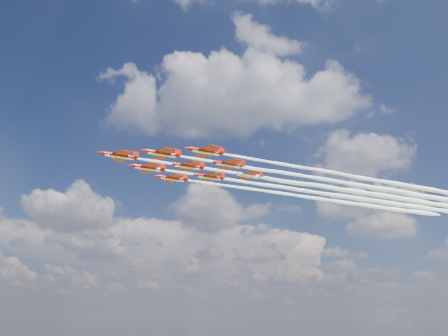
{
  "coord_description": "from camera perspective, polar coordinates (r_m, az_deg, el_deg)",
  "views": [
    {
      "loc": [
        33.88,
        -116.64,
        31.45
      ],
      "look_at": [
        11.61,
        3.09,
        73.02
      ],
      "focal_mm": 35.0,
      "sensor_mm": 36.0,
      "label": 1
    }
  ],
  "objects": [
    {
      "name": "jet_row3_port",
      "position": [
        150.29,
        17.65,
        -1.27
      ],
      "size": [
        97.61,
        72.96,
        2.94
      ],
      "rotation": [
        0.0,
        0.0,
        0.64
      ],
      "color": "#B11009"
    },
    {
      "name": "jet_row3_starb",
      "position": [
        170.3,
        11.39,
        -3.81
      ],
      "size": [
        97.61,
        72.96,
        2.94
      ],
      "rotation": [
        0.0,
        0.0,
        0.64
      ],
      "color": "#B11009"
    },
    {
      "name": "jet_row2_port",
      "position": [
        148.59,
        12.94,
        -1.49
      ],
      "size": [
        97.61,
        72.96,
        2.94
      ],
      "rotation": [
        0.0,
        0.0,
        0.64
      ],
      "color": "#B11009"
    },
    {
      "name": "jet_lead",
      "position": [
        147.91,
        8.16,
        -1.71
      ],
      "size": [
        97.61,
        72.96,
        2.94
      ],
      "rotation": [
        0.0,
        0.0,
        0.64
      ],
      "color": "#B11009"
    },
    {
      "name": "jet_tail",
      "position": [
        173.74,
        19.58,
        -3.38
      ],
      "size": [
        97.61,
        72.96,
        2.94
      ],
      "rotation": [
        0.0,
        0.0,
        0.64
      ],
      "color": "#B11009"
    },
    {
      "name": "jet_row4_port",
      "position": [
        161.96,
        18.69,
        -2.4
      ],
      "size": [
        97.61,
        72.96,
        2.94
      ],
      "rotation": [
        0.0,
        0.0,
        0.64
      ],
      "color": "#B11009"
    },
    {
      "name": "jet_row4_starb",
      "position": [
        171.58,
        15.53,
        -3.6
      ],
      "size": [
        97.61,
        72.96,
        2.94
      ],
      "rotation": [
        0.0,
        0.0,
        0.64
      ],
      "color": "#B11009"
    },
    {
      "name": "jet_row2_starb",
      "position": [
        159.01,
        9.89,
        -2.83
      ],
      "size": [
        97.61,
        72.96,
        2.94
      ],
      "rotation": [
        0.0,
        0.0,
        0.64
      ],
      "color": "#B11009"
    },
    {
      "name": "jet_row3_centre",
      "position": [
        160.02,
        14.33,
        -2.62
      ],
      "size": [
        97.61,
        72.96,
        2.94
      ],
      "rotation": [
        0.0,
        0.0,
        0.64
      ],
      "color": "#B11009"
    }
  ]
}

